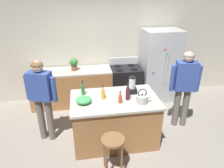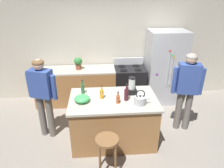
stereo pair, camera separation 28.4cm
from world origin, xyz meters
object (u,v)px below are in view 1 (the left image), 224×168
person_by_island_left (42,94)px  bottle_olive_oil (83,89)px  blender_appliance (132,86)px  bar_stool (113,146)px  tea_kettle (142,99)px  stove_range (125,84)px  person_by_sink_right (185,83)px  potted_plant (74,63)px  mixing_bowl (84,100)px  kitchen_island (115,119)px  refrigerator (159,66)px  bottle_cooking_sauce (120,99)px  bottle_soda (103,94)px  bottle_wine (128,94)px

person_by_island_left → bottle_olive_oil: 0.74m
blender_appliance → bottle_olive_oil: bearing=174.9°
bar_stool → tea_kettle: bearing=42.9°
stove_range → bottle_olive_oil: (-1.10, -1.27, 0.54)m
person_by_sink_right → potted_plant: (-2.18, 1.30, 0.09)m
blender_appliance → mixing_bowl: (-0.91, -0.24, -0.08)m
kitchen_island → bottle_olive_oil: bearing=155.5°
refrigerator → bottle_cooking_sauce: bearing=-129.3°
person_by_sink_right → potted_plant: bearing=149.2°
stove_range → kitchen_island: bearing=-109.7°
refrigerator → blender_appliance: bearing=-128.7°
bottle_cooking_sauce → bottle_soda: size_ratio=0.84×
potted_plant → mixing_bowl: potted_plant is taller
bottle_wine → mixing_bowl: (-0.77, 0.00, -0.06)m
bottle_wine → person_by_island_left: bearing=168.2°
blender_appliance → bottle_olive_oil: blender_appliance is taller
refrigerator → bottle_wine: bearing=-127.4°
person_by_island_left → person_by_sink_right: 2.75m
stove_range → mixing_bowl: (-1.10, -1.59, 0.50)m
potted_plant → refrigerator: bearing=-1.3°
kitchen_island → potted_plant: bearing=115.0°
bar_stool → bottle_wine: size_ratio=2.09×
person_by_sink_right → mixing_bowl: bearing=-171.0°
potted_plant → tea_kettle: size_ratio=1.09×
person_by_sink_right → potted_plant: person_by_sink_right is taller
tea_kettle → refrigerator: bearing=60.2°
mixing_bowl → tea_kettle: tea_kettle is taller
refrigerator → mixing_bowl: size_ratio=6.83×
bottle_soda → tea_kettle: (0.64, -0.26, -0.02)m
stove_range → tea_kettle: bearing=-93.5°
bar_stool → bottle_olive_oil: bearing=110.8°
blender_appliance → person_by_island_left: bearing=177.4°
bottle_wine → mixing_bowl: bearing=179.9°
person_by_sink_right → bottle_cooking_sauce: (-1.39, -0.41, -0.00)m
mixing_bowl → bottle_wine: bearing=-0.1°
bar_stool → bottle_cooking_sauce: size_ratio=3.06×
bottle_olive_oil → tea_kettle: bottle_olive_oil is taller
bottle_soda → kitchen_island: bearing=-8.5°
bar_stool → bottle_cooking_sauce: 0.81m
blender_appliance → tea_kettle: (0.08, -0.40, -0.06)m
bottle_cooking_sauce → bottle_wine: bearing=30.2°
blender_appliance → bottle_cooking_sauce: size_ratio=1.52×
bottle_cooking_sauce → tea_kettle: tea_kettle is taller
bar_stool → bottle_cooking_sauce: bearing=69.9°
person_by_sink_right → bottle_wine: person_by_sink_right is taller
stove_range → person_by_sink_right: size_ratio=0.66×
refrigerator → person_by_sink_right: (0.04, -1.25, 0.08)m
bottle_olive_oil → refrigerator: bearing=32.3°
refrigerator → bar_stool: bearing=-124.8°
blender_appliance → bottle_wine: size_ratio=1.04×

